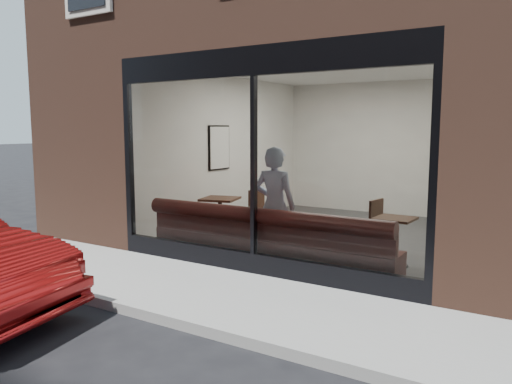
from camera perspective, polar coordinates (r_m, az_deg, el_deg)
The scene contains 21 objects.
ground at distance 5.76m, azimuth -11.50°, elevation -14.04°, with size 120.00×120.00×0.00m, color black.
sidewalk_near at distance 6.48m, azimuth -5.29°, elevation -11.44°, with size 40.00×2.00×0.01m, color gray.
kerb_near at distance 5.71m, azimuth -11.87°, elevation -13.61°, with size 40.00×0.10×0.12m, color gray.
host_building_pier_left at distance 14.04m, azimuth -0.28°, elevation 5.32°, with size 2.50×12.00×3.20m, color brown.
host_building_backfill at distance 15.34m, azimuth 17.92°, elevation 5.14°, with size 5.00×6.00×3.20m, color brown.
cafe_floor at distance 9.84m, azimuth 8.97°, elevation -4.89°, with size 6.00×6.00×0.00m, color #2D2D30.
cafe_ceiling at distance 9.69m, azimuth 9.35°, elevation 13.76°, with size 6.00×6.00×0.00m, color white.
cafe_wall_back at distance 12.44m, azimuth 14.52°, elevation 4.84°, with size 5.00×5.00×0.00m, color silver.
cafe_wall_left at distance 10.85m, azimuth -3.10°, elevation 4.73°, with size 6.00×6.00×0.00m, color silver.
cafe_wall_right at distance 8.97m, azimuth 24.00°, elevation 3.58°, with size 6.00×6.00×0.00m, color silver.
storefront_kick at distance 7.26m, azimuth -0.24°, elevation -8.14°, with size 5.00×0.10×0.30m, color black.
storefront_header at distance 7.06m, azimuth -0.26°, elevation 14.76°, with size 5.00×0.10×0.40m, color black.
storefront_mullion at distance 7.02m, azimuth -0.25°, elevation 2.94°, with size 0.06×0.10×2.50m, color black.
storefront_glass at distance 6.99m, azimuth -0.38°, elevation 2.93°, with size 4.80×4.80×0.00m, color white.
banquette at distance 7.57m, azimuth 1.38°, elevation -6.91°, with size 4.00×0.55×0.45m, color #3A1C15.
person at distance 7.60m, azimuth 2.14°, elevation -1.61°, with size 0.66×0.43×1.81m, color #A1B5D2.
cafe_table_left at distance 9.57m, azimuth -4.14°, elevation -0.79°, with size 0.65×0.65×0.04m, color #321D13.
cafe_table_right at distance 7.75m, azimuth 15.60°, elevation -2.95°, with size 0.55×0.55×0.04m, color #321D13.
cafe_chair_left at distance 9.54m, azimuth -0.77°, elevation -3.85°, with size 0.40×0.40×0.04m, color #321D13.
cafe_chair_right at distance 8.42m, azimuth 12.31°, elevation -5.51°, with size 0.42×0.42×0.04m, color #321D13.
wall_poster at distance 10.50m, azimuth -4.17°, elevation 5.08°, with size 0.02×0.65×0.87m, color white.
Camera 1 is at (3.73, -3.87, 2.08)m, focal length 35.00 mm.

